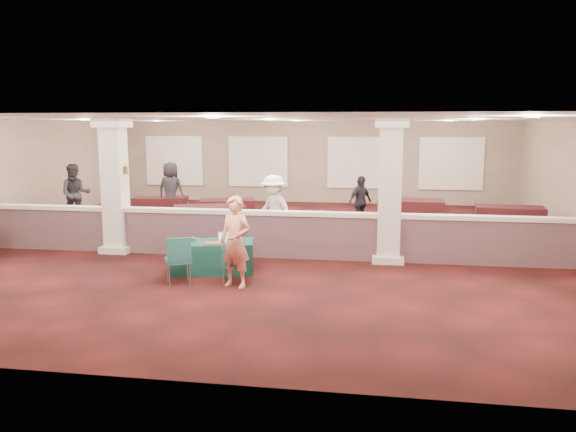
% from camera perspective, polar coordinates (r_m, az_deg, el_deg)
% --- Properties ---
extents(ground, '(16.00, 16.00, 0.00)m').
position_cam_1_polar(ground, '(14.67, -1.83, -2.80)').
color(ground, '#431110').
rests_on(ground, ground).
extents(wall_back, '(16.00, 0.04, 3.20)m').
position_cam_1_polar(wall_back, '(22.30, 2.00, 5.50)').
color(wall_back, '#7C6355').
rests_on(wall_back, ground).
extents(wall_front, '(16.00, 0.04, 3.20)m').
position_cam_1_polar(wall_front, '(6.82, -14.55, -3.46)').
color(wall_front, '#7C6355').
rests_on(wall_front, ground).
extents(ceiling, '(16.00, 16.00, 0.02)m').
position_cam_1_polar(ceiling, '(14.35, -1.89, 9.80)').
color(ceiling, white).
rests_on(ceiling, wall_back).
extents(partition_wall, '(15.60, 0.28, 1.10)m').
position_cam_1_polar(partition_wall, '(13.12, -3.06, -1.72)').
color(partition_wall, brown).
rests_on(partition_wall, ground).
extents(column_left, '(0.72, 0.72, 3.20)m').
position_cam_1_polar(column_left, '(14.10, -17.17, 3.04)').
color(column_left, silver).
rests_on(column_left, ground).
extents(column_right, '(0.72, 0.72, 3.20)m').
position_cam_1_polar(column_right, '(12.68, 10.30, 2.65)').
color(column_right, silver).
rests_on(column_right, ground).
extents(sconce_left, '(0.12, 0.12, 0.18)m').
position_cam_1_polar(sconce_left, '(14.20, -18.26, 4.50)').
color(sconce_left, brown).
rests_on(sconce_left, column_left).
extents(sconce_right, '(0.12, 0.12, 0.18)m').
position_cam_1_polar(sconce_right, '(13.95, -16.20, 4.52)').
color(sconce_right, brown).
rests_on(sconce_right, column_left).
extents(near_table, '(1.84, 1.19, 0.65)m').
position_cam_1_polar(near_table, '(11.91, -7.67, -4.12)').
color(near_table, '#0E3629').
rests_on(near_table, ground).
extents(conf_chair_main, '(0.50, 0.50, 0.83)m').
position_cam_1_polar(conf_chair_main, '(10.90, -5.67, -4.45)').
color(conf_chair_main, '#1E585A').
rests_on(conf_chair_main, ground).
extents(conf_chair_side, '(0.64, 0.64, 0.95)m').
position_cam_1_polar(conf_chair_side, '(11.01, -11.05, -4.06)').
color(conf_chair_side, '#1E585A').
rests_on(conf_chair_side, ground).
extents(woman, '(0.72, 0.59, 1.75)m').
position_cam_1_polar(woman, '(10.67, -5.37, -2.63)').
color(woman, '#FA8F6C').
rests_on(woman, ground).
extents(far_table_front_left, '(1.80, 1.00, 0.71)m').
position_cam_1_polar(far_table_front_left, '(16.12, -11.81, -0.62)').
color(far_table_front_left, black).
rests_on(far_table_front_left, ground).
extents(far_table_front_center, '(2.21, 1.64, 0.80)m').
position_cam_1_polar(far_table_front_center, '(16.02, -7.93, -0.39)').
color(far_table_front_center, black).
rests_on(far_table_front_center, ground).
extents(far_table_front_right, '(1.96, 1.15, 0.75)m').
position_cam_1_polar(far_table_front_right, '(17.29, 21.56, -0.33)').
color(far_table_front_right, black).
rests_on(far_table_front_right, ground).
extents(far_table_back_left, '(1.80, 1.10, 0.69)m').
position_cam_1_polar(far_table_back_left, '(19.19, -12.76, 0.89)').
color(far_table_back_left, black).
rests_on(far_table_back_left, ground).
extents(far_table_back_center, '(1.89, 1.31, 0.69)m').
position_cam_1_polar(far_table_back_center, '(18.12, -6.16, 0.59)').
color(far_table_back_center, black).
rests_on(far_table_back_center, ground).
extents(far_table_back_right, '(2.03, 1.07, 0.81)m').
position_cam_1_polar(far_table_back_right, '(17.53, 12.30, 0.32)').
color(far_table_back_right, black).
rests_on(far_table_back_right, ground).
extents(attendee_a, '(1.03, 0.87, 1.87)m').
position_cam_1_polar(attendee_a, '(18.59, -20.77, 2.09)').
color(attendee_a, black).
rests_on(attendee_a, ground).
extents(attendee_b, '(1.24, 1.08, 1.79)m').
position_cam_1_polar(attendee_b, '(14.49, -1.46, 0.65)').
color(attendee_b, silver).
rests_on(attendee_b, ground).
extents(attendee_c, '(0.93, 0.98, 1.56)m').
position_cam_1_polar(attendee_c, '(16.92, 7.35, 1.43)').
color(attendee_c, black).
rests_on(attendee_c, ground).
extents(attendee_d, '(0.96, 0.60, 1.85)m').
position_cam_1_polar(attendee_d, '(18.94, -11.81, 2.59)').
color(attendee_d, black).
rests_on(attendee_d, ground).
extents(laptop_base, '(0.33, 0.26, 0.02)m').
position_cam_1_polar(laptop_base, '(11.78, -6.42, -2.59)').
color(laptop_base, '#B8B8BC').
rests_on(laptop_base, near_table).
extents(laptop_screen, '(0.29, 0.07, 0.20)m').
position_cam_1_polar(laptop_screen, '(11.85, -6.41, -1.99)').
color(laptop_screen, '#B8B8BC').
rests_on(laptop_screen, near_table).
extents(screen_glow, '(0.26, 0.06, 0.17)m').
position_cam_1_polar(screen_glow, '(11.85, -6.41, -2.06)').
color(screen_glow, '#D0E3FA').
rests_on(screen_glow, near_table).
extents(knitting, '(0.41, 0.34, 0.03)m').
position_cam_1_polar(knitting, '(11.61, -7.56, -2.75)').
color(knitting, '#AD611B').
rests_on(knitting, near_table).
extents(yarn_cream, '(0.10, 0.10, 0.10)m').
position_cam_1_polar(yarn_cream, '(11.79, -10.12, -2.46)').
color(yarn_cream, beige).
rests_on(yarn_cream, near_table).
extents(yarn_red, '(0.09, 0.09, 0.09)m').
position_cam_1_polar(yarn_red, '(11.93, -10.69, -2.36)').
color(yarn_red, maroon).
rests_on(yarn_red, near_table).
extents(yarn_grey, '(0.09, 0.09, 0.09)m').
position_cam_1_polar(yarn_grey, '(11.97, -9.59, -2.28)').
color(yarn_grey, '#545359').
rests_on(yarn_grey, near_table).
extents(scissors, '(0.11, 0.05, 0.01)m').
position_cam_1_polar(scissors, '(11.56, -4.93, -2.80)').
color(scissors, red).
rests_on(scissors, near_table).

